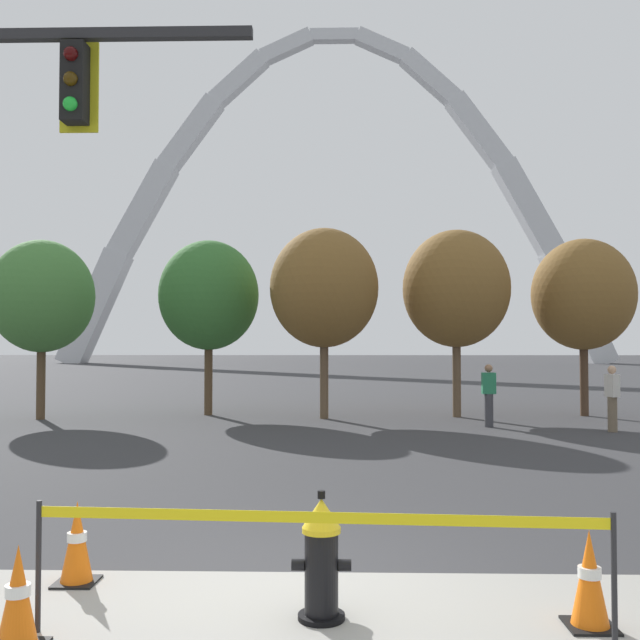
# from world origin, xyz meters

# --- Properties ---
(ground_plane) EXTENTS (240.00, 240.00, 0.00)m
(ground_plane) POSITION_xyz_m (0.00, 0.00, 0.00)
(ground_plane) COLOR #333335
(fire_hydrant) EXTENTS (0.46, 0.48, 0.99)m
(fire_hydrant) POSITION_xyz_m (0.22, -0.84, 0.47)
(fire_hydrant) COLOR black
(fire_hydrant) RESTS_ON ground
(caution_tape_barrier) EXTENTS (4.14, 0.30, 0.97)m
(caution_tape_barrier) POSITION_xyz_m (0.19, -1.27, 0.64)
(caution_tape_barrier) COLOR #232326
(caution_tape_barrier) RESTS_ON ground
(traffic_cone_by_hydrant) EXTENTS (0.36, 0.36, 0.73)m
(traffic_cone_by_hydrant) POSITION_xyz_m (-1.96, -0.08, 0.36)
(traffic_cone_by_hydrant) COLOR black
(traffic_cone_by_hydrant) RESTS_ON ground
(traffic_cone_mid_sidewalk) EXTENTS (0.36, 0.36, 0.73)m
(traffic_cone_mid_sidewalk) POSITION_xyz_m (-1.87, -1.44, 0.36)
(traffic_cone_mid_sidewalk) COLOR black
(traffic_cone_mid_sidewalk) RESTS_ON ground
(traffic_cone_curb_edge) EXTENTS (0.36, 0.36, 0.73)m
(traffic_cone_curb_edge) POSITION_xyz_m (2.23, -0.95, 0.36)
(traffic_cone_curb_edge) COLOR black
(traffic_cone_curb_edge) RESTS_ON ground
(monument_arch) EXTENTS (58.69, 2.63, 36.33)m
(monument_arch) POSITION_xyz_m (-0.00, 68.74, 16.36)
(monument_arch) COLOR silver
(monument_arch) RESTS_ON ground
(tree_far_left) EXTENTS (2.88, 2.88, 5.03)m
(tree_far_left) POSITION_xyz_m (-7.96, 13.36, 3.44)
(tree_far_left) COLOR brown
(tree_far_left) RESTS_ON ground
(tree_left_mid) EXTENTS (2.97, 2.97, 5.19)m
(tree_left_mid) POSITION_xyz_m (-3.49, 14.67, 3.55)
(tree_left_mid) COLOR brown
(tree_left_mid) RESTS_ON ground
(tree_center_left) EXTENTS (3.08, 3.08, 5.40)m
(tree_center_left) POSITION_xyz_m (-0.03, 13.75, 3.69)
(tree_center_left) COLOR brown
(tree_center_left) RESTS_ON ground
(tree_center_right) EXTENTS (3.10, 3.10, 5.42)m
(tree_center_right) POSITION_xyz_m (3.79, 14.29, 3.70)
(tree_center_right) COLOR brown
(tree_center_right) RESTS_ON ground
(tree_right_mid) EXTENTS (2.97, 2.97, 5.20)m
(tree_right_mid) POSITION_xyz_m (7.58, 14.69, 3.56)
(tree_right_mid) COLOR #473323
(tree_right_mid) RESTS_ON ground
(pedestrian_walking_left) EXTENTS (0.28, 0.38, 1.59)m
(pedestrian_walking_left) POSITION_xyz_m (6.94, 10.91, 0.82)
(pedestrian_walking_left) COLOR brown
(pedestrian_walking_left) RESTS_ON ground
(pedestrian_standing_center) EXTENTS (0.34, 0.22, 1.59)m
(pedestrian_standing_center) POSITION_xyz_m (4.19, 11.83, 0.82)
(pedestrian_standing_center) COLOR #38383D
(pedestrian_standing_center) RESTS_ON ground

